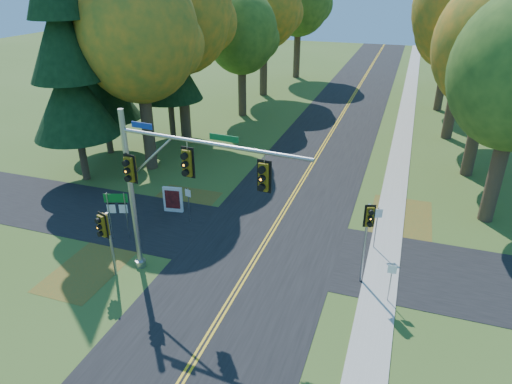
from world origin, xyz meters
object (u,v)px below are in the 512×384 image
(east_signal_pole, at_px, (368,225))
(route_sign_cluster, at_px, (117,206))
(info_kiosk, at_px, (173,200))
(traffic_mast, at_px, (169,180))

(east_signal_pole, height_order, route_sign_cluster, east_signal_pole)
(east_signal_pole, relative_size, info_kiosk, 2.56)
(traffic_mast, height_order, route_sign_cluster, traffic_mast)
(traffic_mast, bearing_deg, east_signal_pole, 21.44)
(east_signal_pole, distance_m, route_sign_cluster, 13.07)
(route_sign_cluster, height_order, info_kiosk, route_sign_cluster)
(traffic_mast, bearing_deg, route_sign_cluster, 159.41)
(east_signal_pole, bearing_deg, route_sign_cluster, 162.70)
(route_sign_cluster, bearing_deg, traffic_mast, -44.68)
(traffic_mast, xyz_separation_m, info_kiosk, (-3.33, 5.89, -4.33))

